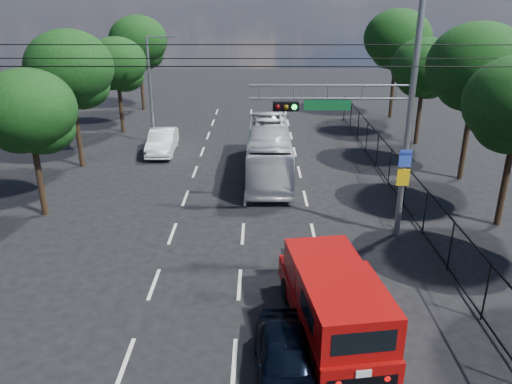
{
  "coord_description": "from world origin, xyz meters",
  "views": [
    {
      "loc": [
        0.66,
        -11.04,
        9.38
      ],
      "look_at": [
        0.57,
        5.72,
        2.8
      ],
      "focal_mm": 35.0,
      "sensor_mm": 36.0,
      "label": 1
    }
  ],
  "objects_px": {
    "signal_mast": "(379,112)",
    "white_van": "(162,142)",
    "white_bus": "(269,151)",
    "navy_hatchback": "(284,359)",
    "red_pickup": "(333,299)"
  },
  "relations": [
    {
      "from": "signal_mast",
      "to": "navy_hatchback",
      "type": "bearing_deg",
      "value": -114.66
    },
    {
      "from": "signal_mast",
      "to": "white_van",
      "type": "distance_m",
      "value": 16.56
    },
    {
      "from": "white_bus",
      "to": "navy_hatchback",
      "type": "bearing_deg",
      "value": -89.31
    },
    {
      "from": "navy_hatchback",
      "to": "white_van",
      "type": "xyz_separation_m",
      "value": [
        -6.84,
        20.33,
        0.1
      ]
    },
    {
      "from": "white_van",
      "to": "navy_hatchback",
      "type": "bearing_deg",
      "value": -73.44
    },
    {
      "from": "red_pickup",
      "to": "white_van",
      "type": "height_order",
      "value": "red_pickup"
    },
    {
      "from": "signal_mast",
      "to": "red_pickup",
      "type": "relative_size",
      "value": 1.55
    },
    {
      "from": "white_bus",
      "to": "red_pickup",
      "type": "bearing_deg",
      "value": -83.3
    },
    {
      "from": "signal_mast",
      "to": "white_van",
      "type": "relative_size",
      "value": 2.09
    },
    {
      "from": "red_pickup",
      "to": "white_bus",
      "type": "relative_size",
      "value": 0.63
    },
    {
      "from": "white_bus",
      "to": "white_van",
      "type": "height_order",
      "value": "white_bus"
    },
    {
      "from": "navy_hatchback",
      "to": "white_van",
      "type": "height_order",
      "value": "white_van"
    },
    {
      "from": "white_bus",
      "to": "white_van",
      "type": "relative_size",
      "value": 2.16
    },
    {
      "from": "red_pickup",
      "to": "white_van",
      "type": "relative_size",
      "value": 1.35
    },
    {
      "from": "signal_mast",
      "to": "white_van",
      "type": "bearing_deg",
      "value": 132.58
    }
  ]
}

